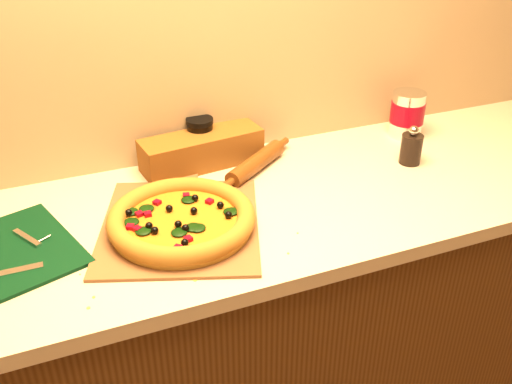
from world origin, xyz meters
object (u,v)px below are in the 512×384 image
at_px(pepper_grinder, 411,148).
at_px(rolling_pin, 256,163).
at_px(pizza_peel, 181,221).
at_px(pizza, 182,219).
at_px(coffee_canister, 407,113).
at_px(cutting_board, 19,249).
at_px(dark_jar, 200,139).

height_order(pepper_grinder, rolling_pin, pepper_grinder).
relative_size(pizza_peel, pizza, 1.71).
distance_m(pepper_grinder, rolling_pin, 0.47).
relative_size(pizza_peel, rolling_pin, 2.01).
xyz_separation_m(pizza, pepper_grinder, (0.74, 0.10, 0.02)).
xyz_separation_m(pizza, coffee_canister, (0.84, 0.27, 0.05)).
bearing_deg(rolling_pin, pizza_peel, -146.46).
xyz_separation_m(pizza, rolling_pin, (0.29, 0.22, -0.01)).
bearing_deg(pizza, pepper_grinder, 7.38).
height_order(pizza_peel, rolling_pin, rolling_pin).
bearing_deg(pizza, rolling_pin, 37.82).
relative_size(pepper_grinder, rolling_pin, 0.39).
bearing_deg(pizza_peel, cutting_board, -163.82).
distance_m(pizza, cutting_board, 0.38).
height_order(pizza, cutting_board, pizza).
bearing_deg(coffee_canister, pepper_grinder, -120.81).
height_order(rolling_pin, dark_jar, dark_jar).
bearing_deg(cutting_board, pepper_grinder, -15.80).
height_order(pizza, pepper_grinder, pepper_grinder).
relative_size(cutting_board, coffee_canister, 2.51).
bearing_deg(rolling_pin, pizza, -142.18).
height_order(cutting_board, rolling_pin, rolling_pin).
bearing_deg(coffee_canister, rolling_pin, -175.13).
relative_size(rolling_pin, coffee_canister, 2.06).
distance_m(pizza_peel, pepper_grinder, 0.74).
distance_m(pizza_peel, rolling_pin, 0.34).
distance_m(cutting_board, dark_jar, 0.62).
xyz_separation_m(coffee_canister, dark_jar, (-0.68, 0.09, -0.01)).
relative_size(rolling_pin, dark_jar, 2.35).
height_order(cutting_board, pepper_grinder, pepper_grinder).
relative_size(pizza, cutting_board, 0.96).
bearing_deg(rolling_pin, dark_jar, 131.98).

